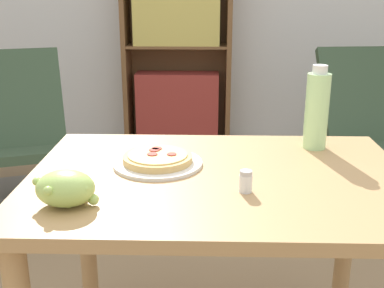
{
  "coord_description": "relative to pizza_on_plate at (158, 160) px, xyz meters",
  "views": [
    {
      "loc": [
        0.02,
        -1.34,
        1.24
      ],
      "look_at": [
        -0.02,
        -0.02,
        0.81
      ],
      "focal_mm": 45.0,
      "sensor_mm": 36.0,
      "label": 1
    }
  ],
  "objects": [
    {
      "name": "dining_table",
      "position": [
        0.18,
        -0.07,
        -0.13
      ],
      "size": [
        1.06,
        0.74,
        0.75
      ],
      "color": "tan",
      "rests_on": "ground_plane"
    },
    {
      "name": "pizza_on_plate",
      "position": [
        0.0,
        0.0,
        0.0
      ],
      "size": [
        0.26,
        0.26,
        0.04
      ],
      "color": "white",
      "rests_on": "dining_table"
    },
    {
      "name": "grape_bunch",
      "position": [
        -0.19,
        -0.28,
        0.03
      ],
      "size": [
        0.16,
        0.12,
        0.09
      ],
      "color": "#A8CC66",
      "rests_on": "dining_table"
    },
    {
      "name": "drink_bottle",
      "position": [
        0.49,
        0.17,
        0.11
      ],
      "size": [
        0.07,
        0.07,
        0.27
      ],
      "color": "#B7EAA3",
      "rests_on": "dining_table"
    },
    {
      "name": "salt_shaker",
      "position": [
        0.24,
        -0.19,
        0.01
      ],
      "size": [
        0.03,
        0.03,
        0.06
      ],
      "color": "white",
      "rests_on": "dining_table"
    },
    {
      "name": "lounge_chair_near",
      "position": [
        -0.98,
        1.27,
        -0.47
      ],
      "size": [
        0.81,
        0.92,
        0.88
      ],
      "rotation": [
        0.0,
        0.0,
        0.33
      ],
      "color": "slate",
      "rests_on": "ground_plane"
    },
    {
      "name": "lounge_chair_far",
      "position": [
        1.18,
        1.45,
        -0.47
      ],
      "size": [
        0.7,
        0.82,
        0.88
      ],
      "rotation": [
        0.0,
        0.0,
        0.11
      ],
      "color": "slate",
      "rests_on": "ground_plane"
    },
    {
      "name": "bookshelf",
      "position": [
        -0.09,
        2.47,
        -0.03
      ],
      "size": [
        0.84,
        0.31,
        1.6
      ],
      "color": "brown",
      "rests_on": "ground_plane"
    }
  ]
}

